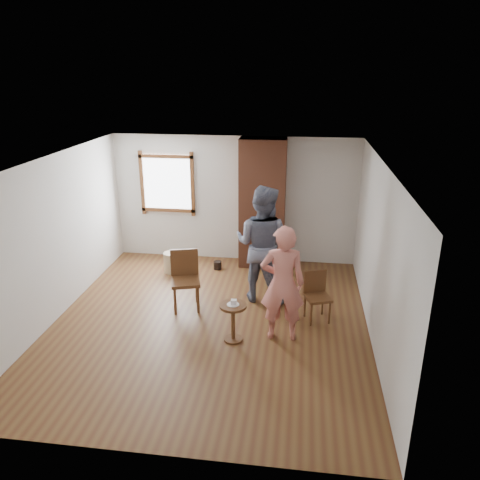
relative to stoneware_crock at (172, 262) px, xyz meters
name	(u,v)px	position (x,y,z in m)	size (l,w,h in m)	color
ground	(210,323)	(1.14, -1.87, -0.20)	(5.50, 5.50, 0.00)	brown
room_shell	(211,204)	(1.09, -1.27, 1.60)	(5.04, 5.52, 2.62)	silver
brick_chimney	(262,204)	(1.74, 0.63, 1.10)	(0.90, 0.50, 2.60)	brown
stoneware_crock	(172,262)	(0.00, 0.00, 0.00)	(0.32, 0.32, 0.41)	tan
dark_pot	(218,265)	(0.88, 0.26, -0.12)	(0.16, 0.16, 0.16)	black
dining_chair_left	(185,276)	(0.63, -1.36, 0.36)	(0.58, 0.58, 1.00)	brown
dining_chair_right	(316,293)	(2.82, -1.48, 0.25)	(0.48, 0.48, 0.81)	brown
side_table	(233,316)	(1.59, -2.32, 0.20)	(0.40, 0.40, 0.60)	brown
cake_plate	(233,304)	(1.59, -2.32, 0.40)	(0.18, 0.18, 0.01)	white
cake_slice	(234,302)	(1.60, -2.32, 0.43)	(0.08, 0.07, 0.06)	silver
man	(262,244)	(1.88, -0.90, 0.82)	(1.00, 0.78, 2.05)	#121732
person_pink	(283,284)	(2.29, -2.13, 0.69)	(0.65, 0.43, 1.79)	#D5776A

